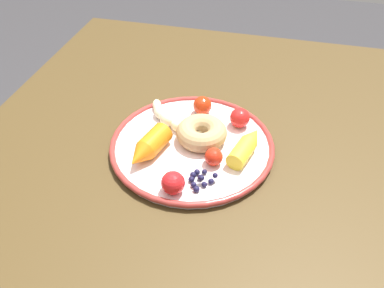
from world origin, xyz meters
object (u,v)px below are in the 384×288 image
Objects in this scene: tomato_far at (173,183)px; banana at (170,119)px; blueberry_pile at (200,179)px; plate at (192,145)px; carrot_yellow at (246,146)px; tomato_near at (240,118)px; dining_table at (207,168)px; carrot_orange at (148,147)px; tomato_extra at (202,105)px; donut at (202,133)px; tomato_mid at (214,157)px.

banana is at bearing -162.07° from tomato_far.
plate is at bearing -158.06° from blueberry_pile.
carrot_yellow is 0.09m from tomato_near.
carrot_yellow is at bearing 17.68° from tomato_near.
plate is at bearing -89.56° from carrot_yellow.
tomato_far reaches higher than plate.
carrot_yellow reaches higher than dining_table.
tomato_extra is at bearing 156.58° from carrot_orange.
carrot_yellow reaches higher than plate.
tomato_extra is (-0.24, -0.00, -0.00)m from tomato_far.
plate is at bearing -29.57° from dining_table.
carrot_yellow is at bearing 80.60° from donut.
tomato_mid is at bearing 31.27° from donut.
blueberry_pile is 1.34× the size of tomato_near.
carrot_orange is (0.11, -0.01, 0.01)m from banana.
carrot_orange is at bearing -137.49° from tomato_far.
tomato_far is (0.13, -0.11, 0.00)m from carrot_yellow.
tomato_mid is at bearing -50.19° from carrot_yellow.
tomato_extra is (-0.07, -0.03, 0.12)m from dining_table.
tomato_extra is at bearing 132.37° from banana.
carrot_orange is 0.18m from tomato_extra.
plate is 0.12m from tomato_near.
tomato_mid reaches higher than blueberry_pile.
tomato_mid is 0.86× the size of tomato_extra.
tomato_far is (0.18, -0.03, 0.13)m from dining_table.
tomato_near reaches higher than tomato_extra.
tomato_near is at bearing 158.53° from tomato_far.
tomato_near is 0.99× the size of tomato_far.
tomato_far is (0.15, -0.02, 0.00)m from donut.
blueberry_pile is at bearing 129.30° from tomato_far.
tomato_near is at bearing 166.91° from tomato_mid.
donut is at bearing -99.40° from carrot_yellow.
tomato_near is 1.21× the size of tomato_mid.
tomato_near is at bearing 166.56° from blueberry_pile.
tomato_extra is at bearing -157.04° from dining_table.
carrot_orange is 0.19m from carrot_yellow.
carrot_orange is 0.12m from blueberry_pile.
tomato_far is at bearing -50.70° from blueberry_pile.
tomato_far is at bearing -6.62° from donut.
carrot_yellow is 0.12m from blueberry_pile.
dining_table is 8.51× the size of carrot_yellow.
tomato_mid is at bearing 147.86° from tomato_far.
tomato_far is (0.19, 0.06, 0.01)m from banana.
tomato_mid is at bearing 165.73° from blueberry_pile.
tomato_mid is (-0.01, 0.13, -0.00)m from carrot_orange.
donut is 0.12m from blueberry_pile.
carrot_yellow is (0.05, 0.17, 0.01)m from banana.
donut is 2.94× the size of tomato_mid.
donut is at bearing 128.21° from carrot_orange.
carrot_yellow reaches higher than banana.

